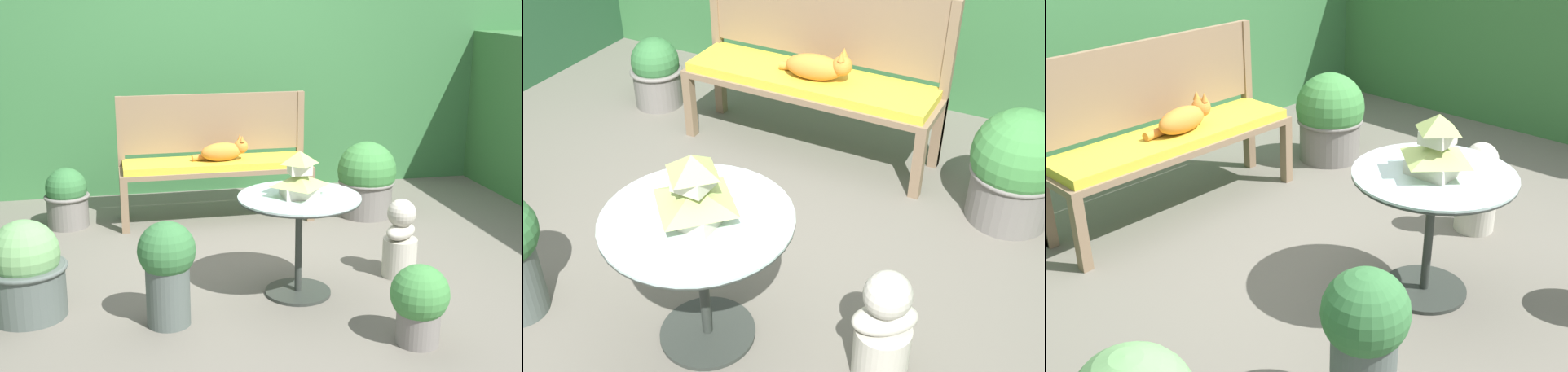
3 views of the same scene
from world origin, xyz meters
TOP-DOWN VIEW (x-y plane):
  - ground at (0.00, 0.00)m, footprint 30.00×30.00m
  - garden_bench at (-0.25, 0.96)m, footprint 1.60×0.43m
  - bench_backrest at (-0.25, 1.15)m, footprint 1.60×0.06m
  - cat at (-0.18, 0.93)m, footprint 0.47×0.20m
  - patio_table at (0.04, -0.67)m, footprint 0.77×0.77m
  - pagoda_birdhouse at (0.04, -0.67)m, footprint 0.29×0.29m
  - garden_bust at (0.79, -0.52)m, footprint 0.31×0.29m
  - potted_plant_table_far at (1.03, 0.82)m, footprint 0.50×0.50m
  - potted_plant_bench_left at (-1.48, 1.04)m, footprint 0.37×0.37m

SIDE VIEW (x-z plane):
  - ground at x=0.00m, z-range 0.00..0.00m
  - potted_plant_bench_left at x=-1.48m, z-range 0.00..0.49m
  - garden_bust at x=0.79m, z-range -0.02..0.52m
  - potted_plant_table_far at x=1.03m, z-range -0.01..0.64m
  - garden_bench at x=-0.25m, z-range 0.19..0.71m
  - patio_table at x=0.04m, z-range 0.19..0.85m
  - cat at x=-0.18m, z-range 0.50..0.70m
  - bench_backrest at x=-0.25m, z-range 0.22..1.27m
  - pagoda_birdhouse at x=0.04m, z-range 0.63..0.92m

